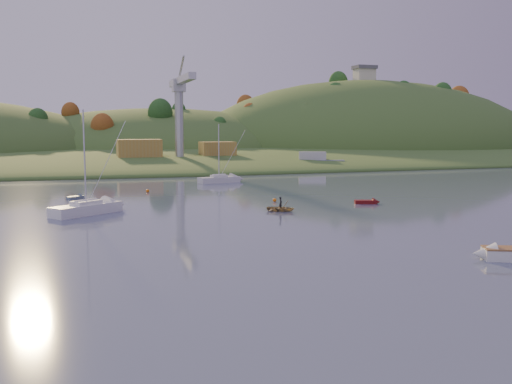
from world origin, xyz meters
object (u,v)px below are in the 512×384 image
object	(u,v)px
sailboat_near	(86,208)
fishing_boat	(512,250)
sailboat_far	(219,179)
canoe	(281,208)
grey_dinghy	(79,197)
red_tender	(370,202)

from	to	relation	value
sailboat_near	fishing_boat	bearing A→B (deg)	-85.06
fishing_boat	sailboat_far	size ratio (longest dim) A/B	0.56
sailboat_near	canoe	size ratio (longest dim) A/B	3.59
fishing_boat	sailboat_far	bearing A→B (deg)	-60.64
canoe	grey_dinghy	world-z (taller)	grey_dinghy
fishing_boat	red_tender	world-z (taller)	fishing_boat
sailboat_far	grey_dinghy	size ratio (longest dim) A/B	3.73
canoe	red_tender	distance (m)	14.28
fishing_boat	sailboat_near	world-z (taller)	sailboat_near
sailboat_near	red_tender	bearing A→B (deg)	-39.71
sailboat_near	grey_dinghy	distance (m)	16.12
sailboat_near	grey_dinghy	size ratio (longest dim) A/B	4.23
sailboat_far	canoe	xyz separation A→B (m)	(-1.48, -37.62, -0.36)
fishing_boat	canoe	world-z (taller)	fishing_boat
sailboat_far	red_tender	world-z (taller)	sailboat_far
fishing_boat	canoe	distance (m)	31.04
sailboat_far	grey_dinghy	world-z (taller)	sailboat_far
red_tender	grey_dinghy	bearing A→B (deg)	173.29
canoe	red_tender	world-z (taller)	red_tender
sailboat_near	red_tender	xyz separation A→B (m)	(36.89, -1.64, -0.54)
sailboat_near	canoe	world-z (taller)	sailboat_near
canoe	sailboat_far	bearing A→B (deg)	31.73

